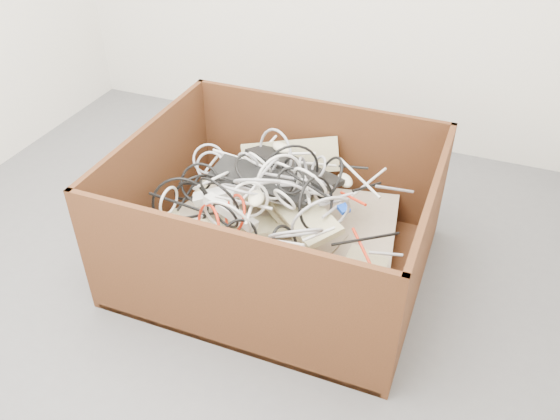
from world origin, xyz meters
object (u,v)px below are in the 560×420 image
(power_strip_right, at_px, (230,212))
(vga_plug, at_px, (344,209))
(cardboard_box, at_px, (275,240))
(power_strip_left, at_px, (228,192))

(power_strip_right, bearing_deg, vga_plug, 35.44)
(cardboard_box, relative_size, power_strip_right, 4.90)
(power_strip_left, xyz_separation_m, vga_plug, (0.49, 0.06, 0.00))
(cardboard_box, relative_size, power_strip_left, 4.18)
(cardboard_box, distance_m, power_strip_left, 0.30)
(cardboard_box, bearing_deg, vga_plug, 6.37)
(power_strip_right, relative_size, vga_plug, 5.63)
(cardboard_box, xyz_separation_m, power_strip_left, (-0.20, -0.03, 0.22))
(cardboard_box, xyz_separation_m, vga_plug, (0.29, 0.03, 0.22))
(cardboard_box, distance_m, power_strip_right, 0.28)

